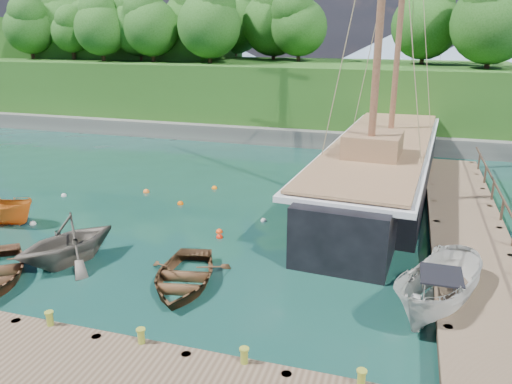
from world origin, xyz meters
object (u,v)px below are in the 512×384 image
at_px(rowboat_2, 183,285).
at_px(cabin_boat_white, 436,314).
at_px(schooner, 380,169).
at_px(rowboat_1, 69,262).
at_px(motorboat_orange, 1,224).

bearing_deg(rowboat_2, cabin_boat_white, -7.58).
bearing_deg(schooner, cabin_boat_white, -73.79).
height_order(rowboat_1, cabin_boat_white, rowboat_1).
relative_size(motorboat_orange, cabin_boat_white, 0.76).
bearing_deg(motorboat_orange, rowboat_2, -106.77).
xyz_separation_m(motorboat_orange, cabin_boat_white, (19.69, -2.34, 0.00)).
bearing_deg(rowboat_2, rowboat_1, 164.68).
bearing_deg(cabin_boat_white, rowboat_2, -152.56).
height_order(rowboat_1, schooner, schooner).
bearing_deg(schooner, rowboat_1, -125.70).
xyz_separation_m(rowboat_1, schooner, (11.18, 13.31, 1.21)).
relative_size(rowboat_1, schooner, 0.14).
xyz_separation_m(motorboat_orange, schooner, (16.95, 10.70, 1.21)).
bearing_deg(rowboat_1, cabin_boat_white, 25.20).
distance_m(rowboat_1, schooner, 17.43).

